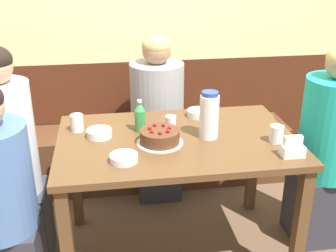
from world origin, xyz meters
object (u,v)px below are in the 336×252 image
bowl_soup_white (198,113)px  glass_tumbler_short (171,124)px  napkin_holder (292,149)px  bowl_side_dish (124,158)px  bowl_rice_small (99,133)px  birthday_cake (160,137)px  glass_water_tall (277,134)px  water_pitcher (209,115)px  person_pale_blue_shirt (157,120)px  bench_seat (158,155)px  glass_shot_small (77,123)px  person_grey_tee (328,152)px  person_dark_striped (10,168)px  soju_bottle (140,117)px

bowl_soup_white → glass_tumbler_short: (-0.20, -0.19, 0.02)m
napkin_holder → bowl_side_dish: (-0.82, 0.06, -0.02)m
bowl_soup_white → bowl_rice_small: (-0.59, -0.21, 0.00)m
birthday_cake → bowl_rice_small: bearing=157.6°
glass_water_tall → water_pitcher: bearing=161.4°
water_pitcher → bowl_rice_small: 0.60m
napkin_holder → person_pale_blue_shirt: (-0.54, 0.96, -0.21)m
bowl_soup_white → person_pale_blue_shirt: (-0.20, 0.39, -0.19)m
bench_seat → glass_tumbler_short: size_ratio=22.51×
water_pitcher → glass_shot_small: 0.73m
glass_water_tall → person_grey_tee: 0.46m
napkin_holder → person_pale_blue_shirt: 1.12m
napkin_holder → person_dark_striped: 1.48m
soju_bottle → bowl_rice_small: bearing=-168.2°
person_dark_striped → water_pitcher: bearing=-5.0°
bowl_rice_small → bowl_soup_white: bearing=19.8°
bowl_soup_white → person_dark_striped: person_dark_striped is taller
glass_tumbler_short → bowl_soup_white: bearing=43.7°
glass_tumbler_short → person_dark_striped: person_dark_striped is taller
bench_seat → soju_bottle: bearing=-104.6°
bowl_rice_small → soju_bottle: bearing=11.8°
bowl_side_dish → person_grey_tee: bearing=11.0°
bench_seat → bowl_rice_small: size_ratio=14.66×
glass_water_tall → glass_shot_small: bearing=163.7°
glass_water_tall → person_pale_blue_shirt: size_ratio=0.08×
bowl_side_dish → birthday_cake: bearing=41.2°
glass_water_tall → person_dark_striped: size_ratio=0.07×
glass_shot_small → bowl_soup_white: bearing=9.0°
bowl_rice_small → person_dark_striped: size_ratio=0.11×
water_pitcher → bowl_side_dish: size_ratio=1.89×
glass_tumbler_short → glass_shot_small: 0.52m
bowl_side_dish → person_dark_striped: 0.69m
bench_seat → glass_shot_small: bearing=-128.9°
bench_seat → glass_shot_small: (-0.53, -0.66, 0.57)m
napkin_holder → glass_tumbler_short: 0.66m
person_pale_blue_shirt → person_grey_tee: (0.91, -0.67, 0.01)m
birthday_cake → glass_tumbler_short: bearing=61.8°
birthday_cake → napkin_holder: 0.66m
napkin_holder → bowl_side_dish: napkin_holder is taller
bowl_side_dish → glass_water_tall: 0.81m
bowl_rice_small → person_pale_blue_shirt: person_pale_blue_shirt is taller
water_pitcher → birthday_cake: bearing=-171.9°
bench_seat → person_pale_blue_shirt: size_ratio=1.69×
water_pitcher → bowl_side_dish: (-0.46, -0.21, -0.11)m
birthday_cake → glass_tumbler_short: birthday_cake is taller
person_grey_tee → soju_bottle: bearing=-6.1°
birthday_cake → bowl_side_dish: (-0.20, -0.17, -0.02)m
glass_water_tall → bench_seat: bearing=117.8°
water_pitcher → glass_shot_small: water_pitcher is taller
water_pitcher → bowl_rice_small: bearing=171.2°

